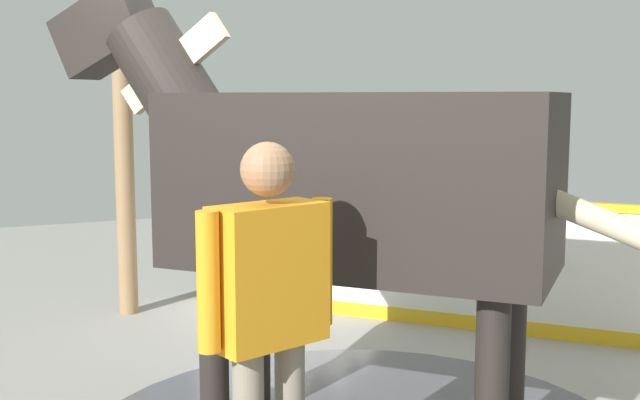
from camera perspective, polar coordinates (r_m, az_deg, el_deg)
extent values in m
cube|color=silver|center=(6.39, 10.01, -4.75)|extent=(3.58, 3.32, 1.01)
cube|color=gold|center=(6.30, 10.12, 0.00)|extent=(3.59, 3.34, 0.06)
cube|color=gold|center=(6.49, 9.92, -8.57)|extent=(3.58, 3.32, 0.12)
cylinder|color=olive|center=(6.80, -14.03, 4.13)|extent=(0.16, 0.16, 2.94)
cube|color=black|center=(4.08, 2.97, 1.40)|extent=(2.06, 2.00, 0.90)
cylinder|color=black|center=(4.37, -7.69, -10.75)|extent=(0.16, 0.16, 0.96)
cylinder|color=black|center=(4.78, -4.60, -9.10)|extent=(0.16, 0.16, 0.96)
cylinder|color=black|center=(3.86, 12.32, -13.34)|extent=(0.16, 0.16, 0.96)
cylinder|color=black|center=(4.32, 13.58, -11.09)|extent=(0.16, 0.16, 0.96)
cylinder|color=black|center=(4.56, -10.47, 7.89)|extent=(0.87, 0.85, 0.91)
cube|color=#C6B793|center=(4.57, -10.51, 9.59)|extent=(0.56, 0.52, 0.56)
cube|color=black|center=(4.84, -15.17, 11.73)|extent=(0.67, 0.65, 0.56)
cylinder|color=#C6B793|center=(3.85, 18.27, -0.81)|extent=(0.59, 0.56, 0.35)
cylinder|color=slate|center=(3.47, -2.20, -13.89)|extent=(0.13, 0.13, 0.49)
cube|color=orange|center=(3.25, -3.75, -5.42)|extent=(0.35, 0.52, 0.58)
cylinder|color=orange|center=(3.42, 0.15, -4.49)|extent=(0.09, 0.09, 0.55)
cylinder|color=orange|center=(3.08, -8.10, -5.90)|extent=(0.09, 0.09, 0.55)
sphere|color=#936B4C|center=(3.18, -3.82, 2.23)|extent=(0.22, 0.22, 0.22)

